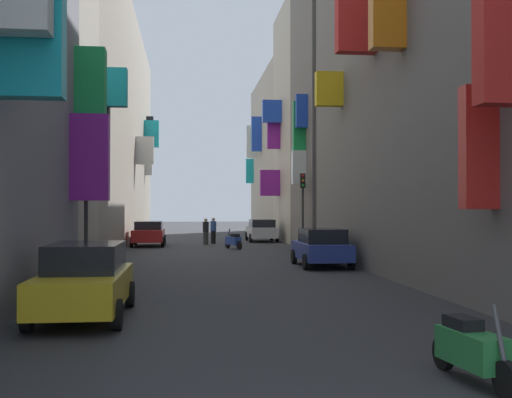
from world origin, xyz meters
TOP-DOWN VIEW (x-y plane):
  - ground_plane at (0.00, 30.00)m, footprint 140.00×140.00m
  - building_left_mid_a at (-7.99, 20.31)m, footprint 7.34×4.82m
  - building_left_mid_b at (-8.00, 41.37)m, footprint 7.26×37.28m
  - building_right_mid_b at (7.99, 32.42)m, footprint 6.74×6.94m
  - building_right_mid_c at (7.98, 39.79)m, footprint 7.35×7.78m
  - building_right_far at (7.99, 51.84)m, footprint 7.01×16.33m
  - parked_car_silver at (3.65, 39.78)m, footprint 1.95×4.22m
  - parked_car_blue at (3.81, 21.23)m, footprint 1.92×3.97m
  - parked_car_red at (-3.74, 35.57)m, footprint 1.98×4.19m
  - parked_car_yellow at (-3.64, 10.47)m, footprint 1.83×4.35m
  - scooter_blue at (1.15, 32.22)m, footprint 0.85×1.80m
  - scooter_green at (2.27, 4.77)m, footprint 0.57×1.98m
  - pedestrian_crossing at (-0.26, 36.67)m, footprint 0.50×0.50m
  - pedestrian_near_left at (0.25, 37.65)m, footprint 0.52×0.52m
  - traffic_light_near_corner at (-4.59, 16.81)m, footprint 0.26×0.34m
  - traffic_light_far_corner at (4.59, 29.48)m, footprint 0.26×0.34m

SIDE VIEW (x-z plane):
  - ground_plane at x=0.00m, z-range 0.00..0.00m
  - scooter_blue at x=1.15m, z-range -0.10..1.03m
  - scooter_green at x=2.27m, z-range -0.10..1.03m
  - parked_car_blue at x=3.81m, z-range 0.03..1.53m
  - parked_car_red at x=-3.74m, z-range 0.04..1.53m
  - parked_car_silver at x=3.65m, z-range 0.04..1.54m
  - parked_car_yellow at x=-3.64m, z-range 0.03..1.59m
  - pedestrian_crossing at x=-0.26m, z-range 0.00..1.64m
  - pedestrian_near_left at x=0.25m, z-range 0.00..1.66m
  - traffic_light_far_corner at x=4.59m, z-range 0.75..4.87m
  - traffic_light_near_corner at x=-4.59m, z-range 0.78..5.12m
  - building_right_far at x=7.99m, z-range 0.00..13.72m
  - building_left_mid_b at x=-8.00m, z-range 0.00..15.78m
  - building_right_mid_c at x=7.98m, z-range -0.01..16.10m
  - building_left_mid_a at x=-7.99m, z-range -0.01..16.70m
  - building_right_mid_b at x=7.99m, z-range -0.01..19.32m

